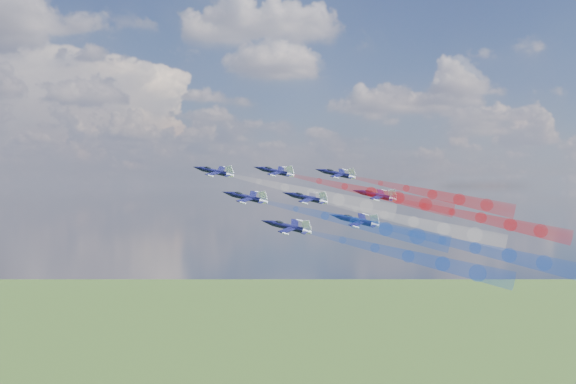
{
  "coord_description": "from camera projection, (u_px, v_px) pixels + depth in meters",
  "views": [
    {
      "loc": [
        -25.67,
        -183.39,
        139.89
      ],
      "look_at": [
        6.44,
        -15.85,
        138.4
      ],
      "focal_mm": 41.6,
      "sensor_mm": 36.0,
      "label": 1
    }
  ],
  "objects": [
    {
      "name": "jet_rear_right",
      "position": [
        376.0,
        195.0,
        175.97
      ],
      "size": [
        15.78,
        14.87,
        8.21
      ],
      "primitive_type": null,
      "rotation": [
        0.22,
        -0.26,
        1.03
      ],
      "color": "black"
    },
    {
      "name": "trail_center_third",
      "position": [
        413.0,
        222.0,
        160.06
      ],
      "size": [
        39.89,
        24.55,
        13.97
      ],
      "primitive_type": null,
      "rotation": [
        0.22,
        -0.26,
        1.03
      ],
      "color": "white"
    },
    {
      "name": "jet_outer_left",
      "position": [
        288.0,
        227.0,
        148.58
      ],
      "size": [
        15.78,
        14.87,
        8.21
      ],
      "primitive_type": null,
      "rotation": [
        0.22,
        -0.26,
        1.03
      ],
      "color": "black"
    },
    {
      "name": "trail_rear_left",
      "position": [
        475.0,
        248.0,
        146.81
      ],
      "size": [
        39.89,
        24.55,
        13.97
      ],
      "primitive_type": null,
      "rotation": [
        0.22,
        -0.26,
        1.03
      ],
      "color": "blue"
    },
    {
      "name": "jet_lead",
      "position": [
        215.0,
        172.0,
        177.39
      ],
      "size": [
        15.78,
        14.87,
        8.21
      ],
      "primitive_type": null,
      "rotation": [
        0.22,
        -0.26,
        1.03
      ],
      "color": "black"
    },
    {
      "name": "jet_center_third",
      "position": [
        307.0,
        198.0,
        167.75
      ],
      "size": [
        15.78,
        14.87,
        8.21
      ],
      "primitive_type": null,
      "rotation": [
        0.22,
        -0.26,
        1.03
      ],
      "color": "black"
    },
    {
      "name": "jet_rear_left",
      "position": [
        356.0,
        221.0,
        154.5
      ],
      "size": [
        15.78,
        14.87,
        8.21
      ],
      "primitive_type": null,
      "rotation": [
        0.22,
        -0.26,
        1.03
      ],
      "color": "black"
    },
    {
      "name": "trail_inner_right",
      "position": [
        371.0,
        192.0,
        175.95
      ],
      "size": [
        39.89,
        24.55,
        13.97
      ],
      "primitive_type": null,
      "rotation": [
        0.22,
        -0.26,
        1.03
      ],
      "color": "red"
    },
    {
      "name": "trail_rear_right",
      "position": [
        481.0,
        218.0,
        168.28
      ],
      "size": [
        39.89,
        24.55,
        13.97
      ],
      "primitive_type": null,
      "rotation": [
        0.22,
        -0.26,
        1.03
      ],
      "color": "red"
    },
    {
      "name": "trail_outer_left",
      "position": [
        408.0,
        256.0,
        140.89
      ],
      "size": [
        39.89,
        24.55,
        13.97
      ],
      "primitive_type": null,
      "rotation": [
        0.22,
        -0.26,
        1.03
      ],
      "color": "blue"
    },
    {
      "name": "jet_inner_right",
      "position": [
        275.0,
        172.0,
        183.63
      ],
      "size": [
        15.78,
        14.87,
        8.21
      ],
      "primitive_type": null,
      "rotation": [
        0.22,
        -0.26,
        1.03
      ],
      "color": "black"
    },
    {
      "name": "trail_inner_left",
      "position": [
        355.0,
        223.0,
        153.25
      ],
      "size": [
        39.89,
        24.55,
        13.97
      ],
      "primitive_type": null,
      "rotation": [
        0.22,
        -0.26,
        1.03
      ],
      "color": "blue"
    },
    {
      "name": "trail_lead",
      "position": [
        311.0,
        193.0,
        169.7
      ],
      "size": [
        39.89,
        24.55,
        13.97
      ],
      "primitive_type": null,
      "rotation": [
        0.22,
        -0.26,
        1.03
      ],
      "color": "white"
    },
    {
      "name": "trail_outer_right",
      "position": [
        432.0,
        194.0,
        181.39
      ],
      "size": [
        39.89,
        24.55,
        13.97
      ],
      "primitive_type": null,
      "rotation": [
        0.22,
        -0.26,
        1.03
      ],
      "color": "red"
    },
    {
      "name": "jet_outer_right",
      "position": [
        337.0,
        174.0,
        189.07
      ],
      "size": [
        15.78,
        14.87,
        8.21
      ],
      "primitive_type": null,
      "rotation": [
        0.22,
        -0.26,
        1.03
      ],
      "color": "black"
    },
    {
      "name": "jet_inner_left",
      "position": [
        247.0,
        197.0,
        160.94
      ],
      "size": [
        15.78,
        14.87,
        8.21
      ],
      "primitive_type": null,
      "rotation": [
        0.22,
        -0.26,
        1.03
      ],
      "color": "black"
    }
  ]
}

